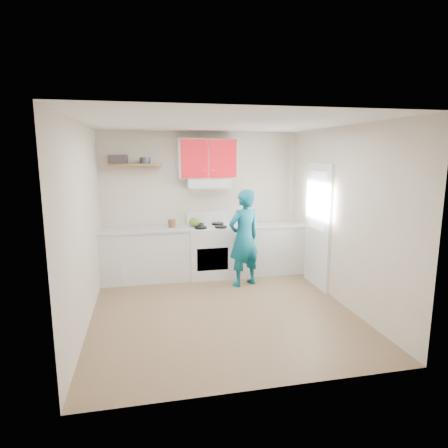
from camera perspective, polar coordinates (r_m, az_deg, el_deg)
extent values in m
plane|color=brown|center=(5.59, -0.34, -12.77)|extent=(3.80, 3.80, 0.00)
cube|color=white|center=(5.14, -0.37, 14.89)|extent=(3.60, 3.80, 0.04)
cube|color=beige|center=(7.06, -3.47, 3.11)|extent=(3.60, 0.04, 2.60)
cube|color=beige|center=(3.41, 6.12, -4.97)|extent=(3.60, 0.04, 2.60)
cube|color=beige|center=(5.16, -20.32, -0.27)|extent=(0.04, 3.80, 2.60)
cube|color=beige|center=(5.84, 17.22, 1.10)|extent=(0.04, 3.80, 2.60)
cube|color=white|center=(6.49, 13.90, -0.30)|extent=(0.05, 0.85, 2.05)
cube|color=white|center=(6.41, 13.85, 3.42)|extent=(0.01, 0.55, 0.95)
cube|color=silver|center=(6.85, -11.67, -4.57)|extent=(1.52, 0.60, 0.90)
cube|color=silver|center=(7.19, 6.00, -3.69)|extent=(1.32, 0.60, 0.90)
cube|color=white|center=(6.92, -2.17, -4.12)|extent=(0.76, 0.65, 0.92)
cube|color=silver|center=(6.82, -2.40, 6.19)|extent=(0.76, 0.44, 0.15)
cube|color=red|center=(6.85, -2.50, 9.77)|extent=(1.02, 0.33, 0.70)
cube|color=brown|center=(6.78, -13.12, 8.66)|extent=(0.90, 0.30, 0.04)
cube|color=#3A3338|center=(6.77, -15.55, 9.32)|extent=(0.31, 0.25, 0.15)
cylinder|color=#333D4C|center=(6.75, -11.76, 9.31)|extent=(0.22, 0.22, 0.11)
ellipsoid|color=#558124|center=(6.79, -4.51, 0.26)|extent=(0.24, 0.24, 0.16)
cylinder|color=brown|center=(6.79, -7.82, 0.01)|extent=(0.16, 0.16, 0.16)
cube|color=olive|center=(7.09, 5.02, -0.09)|extent=(0.30, 0.23, 0.02)
cube|color=#B11214|center=(7.14, 8.42, -0.13)|extent=(0.28, 0.24, 0.01)
imported|color=#0C5A6F|center=(6.36, 3.01, -2.12)|extent=(0.70, 0.58, 1.63)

